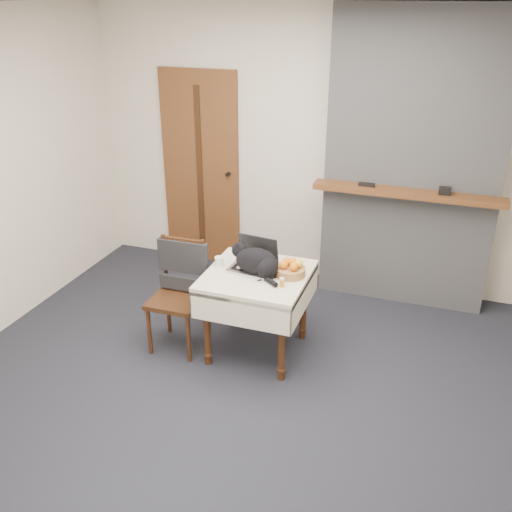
{
  "coord_description": "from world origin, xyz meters",
  "views": [
    {
      "loc": [
        1.22,
        -3.19,
        2.67
      ],
      "look_at": [
        -0.06,
        0.45,
        0.87
      ],
      "focal_mm": 40.0,
      "sensor_mm": 36.0,
      "label": 1
    }
  ],
  "objects": [
    {
      "name": "cat",
      "position": [
        -0.07,
        0.49,
        0.8
      ],
      "size": [
        0.46,
        0.33,
        0.24
      ],
      "rotation": [
        0.0,
        0.0,
        -0.3
      ],
      "color": "black",
      "rests_on": "side_table"
    },
    {
      "name": "fruit_basket",
      "position": [
        0.18,
        0.56,
        0.75
      ],
      "size": [
        0.23,
        0.23,
        0.13
      ],
      "color": "#98693D",
      "rests_on": "side_table"
    },
    {
      "name": "door",
      "position": [
        -1.2,
        1.97,
        1.0
      ],
      "size": [
        0.82,
        0.1,
        2.0
      ],
      "color": "brown",
      "rests_on": "ground"
    },
    {
      "name": "ground",
      "position": [
        0.0,
        0.0,
        0.0
      ],
      "size": [
        4.5,
        4.5,
        0.0
      ],
      "primitive_type": "plane",
      "color": "black",
      "rests_on": "ground"
    },
    {
      "name": "cream_jar",
      "position": [
        -0.39,
        0.52,
        0.74
      ],
      "size": [
        0.07,
        0.07,
        0.08
      ],
      "primitive_type": "cylinder",
      "color": "silver",
      "rests_on": "side_table"
    },
    {
      "name": "chimney",
      "position": [
        0.9,
        1.85,
        1.3
      ],
      "size": [
        1.62,
        0.48,
        2.6
      ],
      "color": "gray",
      "rests_on": "ground"
    },
    {
      "name": "laptop",
      "position": [
        -0.13,
        0.58,
        0.76
      ],
      "size": [
        0.36,
        0.32,
        0.25
      ],
      "rotation": [
        0.0,
        0.0,
        -0.11
      ],
      "color": "#B7B7BC",
      "rests_on": "side_table"
    },
    {
      "name": "side_table",
      "position": [
        -0.07,
        0.5,
        0.59
      ],
      "size": [
        0.78,
        0.78,
        0.7
      ],
      "color": "#321C0D",
      "rests_on": "ground"
    },
    {
      "name": "chair",
      "position": [
        -0.7,
        0.44,
        0.58
      ],
      "size": [
        0.42,
        0.41,
        0.9
      ],
      "rotation": [
        0.0,
        0.0,
        0.02
      ],
      "color": "#321C0D",
      "rests_on": "ground"
    },
    {
      "name": "room_shell",
      "position": [
        0.0,
        0.46,
        1.76
      ],
      "size": [
        4.52,
        4.01,
        2.61
      ],
      "color": "beige",
      "rests_on": "ground"
    },
    {
      "name": "desk_clutter",
      "position": [
        0.07,
        0.52,
        0.7
      ],
      "size": [
        0.15,
        0.08,
        0.01
      ],
      "primitive_type": "cube",
      "rotation": [
        0.0,
        0.0,
        0.43
      ],
      "color": "black",
      "rests_on": "side_table"
    },
    {
      "name": "pill_bottle",
      "position": [
        0.17,
        0.36,
        0.74
      ],
      "size": [
        0.03,
        0.03,
        0.07
      ],
      "color": "#B36F16",
      "rests_on": "side_table"
    }
  ]
}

